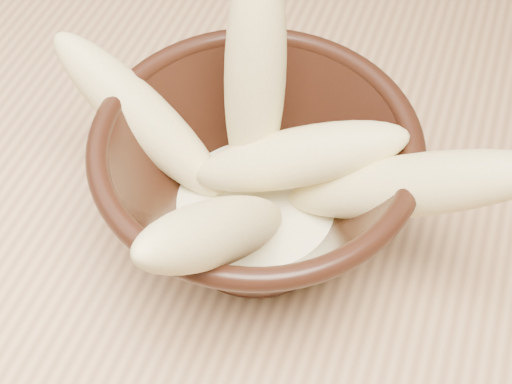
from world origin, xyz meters
TOP-DOWN VIEW (x-y plane):
  - table at (0.00, 0.00)m, footprint 1.20×0.80m
  - bowl at (-0.13, -0.09)m, footprint 0.24×0.24m
  - milk_puddle at (-0.13, -0.09)m, footprint 0.13×0.13m
  - banana_upright at (-0.15, -0.06)m, footprint 0.06×0.09m
  - banana_left at (-0.23, -0.08)m, footprint 0.17×0.07m
  - banana_right at (-0.03, -0.09)m, footprint 0.20×0.06m
  - banana_across at (-0.10, -0.08)m, footprint 0.17×0.09m
  - banana_front at (-0.13, -0.17)m, footprint 0.08×0.18m

SIDE VIEW (x-z plane):
  - table at x=0.00m, z-range 0.30..1.05m
  - milk_puddle at x=-0.13m, z-range 0.78..0.80m
  - bowl at x=-0.13m, z-range 0.76..0.89m
  - banana_left at x=-0.23m, z-range 0.78..0.92m
  - banana_across at x=-0.10m, z-range 0.80..0.90m
  - banana_right at x=-0.03m, z-range 0.78..0.94m
  - banana_front at x=-0.13m, z-range 0.78..0.95m
  - banana_upright at x=-0.15m, z-range 0.79..1.00m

